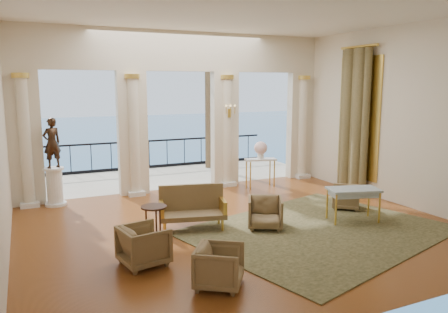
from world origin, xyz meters
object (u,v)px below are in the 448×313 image
armchair_c (346,196)px  statue (52,143)px  armchair_b (265,211)px  side_table (154,212)px  armchair_a (219,265)px  armchair_d (144,243)px  game_table (353,192)px  console_table (260,164)px  settee (192,207)px  pedestal (55,187)px

armchair_c → statue: statue is taller
armchair_b → side_table: side_table is taller
armchair_b → statue: statue is taller
armchair_a → side_table: side_table is taller
armchair_d → game_table: (4.84, 0.38, 0.30)m
console_table → side_table: console_table is taller
settee → side_table: size_ratio=1.89×
armchair_c → armchair_d: size_ratio=0.85×
statue → console_table: 5.79m
armchair_a → statue: (-1.92, 5.87, 1.25)m
armchair_d → settee: settee is taller
armchair_b → armchair_d: 2.95m
armchair_c → console_table: console_table is taller
armchair_a → console_table: 6.62m
console_table → armchair_c: bearing=-60.5°
armchair_b → settee: bearing=-176.1°
settee → game_table: settee is taller
armchair_a → armchair_d: size_ratio=0.93×
armchair_b → settee: size_ratio=0.49×
armchair_a → settee: (0.60, 2.73, 0.10)m
armchair_c → console_table: size_ratio=0.66×
armchair_b → game_table: size_ratio=0.60×
game_table → statue: size_ratio=0.98×
armchair_a → settee: size_ratio=0.47×
game_table → side_table: side_table is taller
armchair_c → settee: settee is taller
armchair_b → statue: (-3.93, 3.78, 1.23)m
armchair_b → armchair_d: size_ratio=0.97×
pedestal → statue: size_ratio=0.78×
armchair_b → armchair_c: armchair_b is taller
armchair_c → console_table: (-0.77, 2.89, 0.40)m
armchair_b → side_table: bearing=-150.5°
armchair_a → armchair_c: (4.55, 2.53, -0.03)m
armchair_d → armchair_c: bearing=-87.7°
pedestal → console_table: 5.72m
settee → statue: bearing=142.8°
settee → statue: size_ratio=1.19×
armchair_b → armchair_d: bearing=-135.7°
armchair_b → console_table: (1.77, 3.33, 0.35)m
armchair_b → armchair_c: (2.54, 0.44, -0.05)m
armchair_b → side_table: size_ratio=0.94×
armchair_c → pedestal: pedestal is taller
armchair_b → statue: 5.59m
armchair_b → side_table: 2.46m
pedestal → statue: (-0.00, 0.00, 1.13)m
armchair_b → armchair_d: armchair_d is taller
side_table → statue: bearing=111.3°
settee → pedestal: size_ratio=1.53×
statue → side_table: size_ratio=1.59×
side_table → armchair_b: bearing=1.1°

